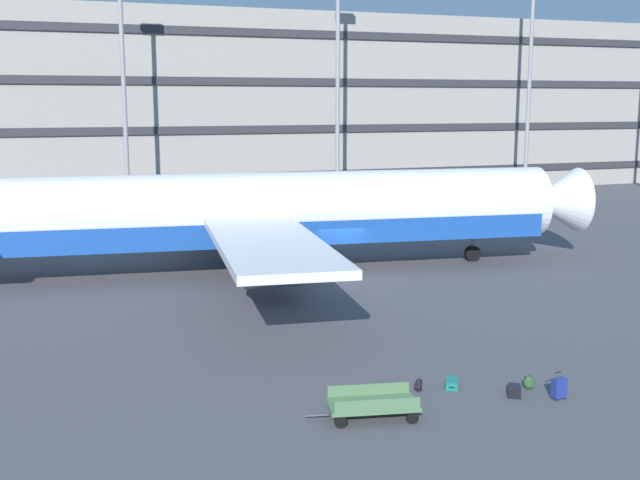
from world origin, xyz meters
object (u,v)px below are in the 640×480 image
at_px(suitcase_laid_flat, 452,383).
at_px(backpack_black, 529,383).
at_px(backpack_purple, 418,385).
at_px(baggage_cart, 373,404).
at_px(airliner, 254,213).
at_px(suitcase_teal, 559,388).
at_px(suitcase_red, 514,391).

xyz_separation_m(suitcase_laid_flat, backpack_black, (2.23, -1.01, 0.08)).
distance_m(backpack_purple, baggage_cart, 2.69).
bearing_deg(airliner, baggage_cart, -95.50).
xyz_separation_m(suitcase_teal, baggage_cart, (-6.04, 0.55, 0.07)).
bearing_deg(suitcase_red, suitcase_laid_flat, 139.39).
xyz_separation_m(suitcase_laid_flat, baggage_cart, (-3.43, -1.46, 0.29)).
bearing_deg(suitcase_laid_flat, baggage_cart, -156.93).
distance_m(suitcase_red, baggage_cart, 4.94).
bearing_deg(baggage_cart, suitcase_red, 2.08).
xyz_separation_m(suitcase_laid_flat, suitcase_teal, (2.61, -2.01, 0.23)).
bearing_deg(airliner, backpack_black, -79.62).
bearing_deg(suitcase_laid_flat, suitcase_teal, -37.60).
bearing_deg(baggage_cart, backpack_black, 4.60).
bearing_deg(backpack_black, suitcase_red, -159.46).
bearing_deg(baggage_cart, suitcase_teal, -5.22).
xyz_separation_m(airliner, backpack_purple, (0.24, -19.08, -2.99)).
height_order(suitcase_red, suitcase_teal, suitcase_teal).
height_order(airliner, suitcase_teal, airliner).
bearing_deg(suitcase_laid_flat, airliner, 94.34).
distance_m(airliner, backpack_purple, 19.32).
height_order(suitcase_red, backpack_purple, backpack_purple).
bearing_deg(backpack_black, backpack_purple, 163.27).
bearing_deg(suitcase_laid_flat, backpack_purple, 178.67).
bearing_deg(suitcase_red, backpack_black, 20.54).
distance_m(airliner, suitcase_teal, 21.70).
bearing_deg(backpack_purple, suitcase_teal, -28.11).
distance_m(suitcase_laid_flat, suitcase_teal, 3.31).
relative_size(airliner, backpack_black, 80.30).
xyz_separation_m(backpack_purple, baggage_cart, (-2.22, -1.49, 0.22)).
height_order(suitcase_red, backpack_black, backpack_black).
relative_size(airliner, suitcase_teal, 46.35).
distance_m(suitcase_teal, backpack_black, 1.09).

